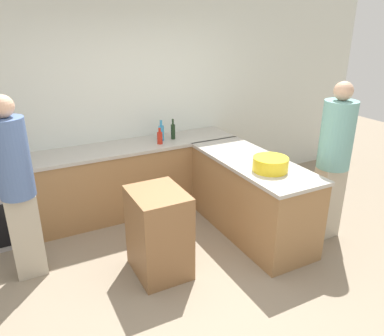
{
  "coord_description": "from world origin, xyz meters",
  "views": [
    {
      "loc": [
        -1.44,
        -2.51,
        2.4
      ],
      "look_at": [
        0.22,
        0.69,
        0.96
      ],
      "focal_mm": 35.0,
      "sensor_mm": 36.0,
      "label": 1
    }
  ],
  "objects_px": {
    "person_at_peninsula": "(334,157)",
    "dish_soap_bottle": "(161,132)",
    "hot_sauce_bottle": "(160,138)",
    "person_by_range": "(17,184)",
    "island_table": "(159,233)",
    "wine_bottle_dark": "(173,131)",
    "mixing_bowl": "(270,164)"
  },
  "relations": [
    {
      "from": "island_table",
      "to": "hot_sauce_bottle",
      "type": "bearing_deg",
      "value": 66.03
    },
    {
      "from": "mixing_bowl",
      "to": "person_by_range",
      "type": "bearing_deg",
      "value": 164.55
    },
    {
      "from": "island_table",
      "to": "person_by_range",
      "type": "relative_size",
      "value": 0.49
    },
    {
      "from": "wine_bottle_dark",
      "to": "person_at_peninsula",
      "type": "relative_size",
      "value": 0.15
    },
    {
      "from": "person_at_peninsula",
      "to": "island_table",
      "type": "bearing_deg",
      "value": 172.33
    },
    {
      "from": "person_by_range",
      "to": "mixing_bowl",
      "type": "bearing_deg",
      "value": -15.45
    },
    {
      "from": "island_table",
      "to": "person_at_peninsula",
      "type": "relative_size",
      "value": 0.49
    },
    {
      "from": "hot_sauce_bottle",
      "to": "island_table",
      "type": "bearing_deg",
      "value": -113.97
    },
    {
      "from": "island_table",
      "to": "wine_bottle_dark",
      "type": "bearing_deg",
      "value": 59.83
    },
    {
      "from": "dish_soap_bottle",
      "to": "person_at_peninsula",
      "type": "relative_size",
      "value": 0.15
    },
    {
      "from": "dish_soap_bottle",
      "to": "person_at_peninsula",
      "type": "xyz_separation_m",
      "value": [
        1.35,
        -1.66,
        -0.04
      ]
    },
    {
      "from": "hot_sauce_bottle",
      "to": "dish_soap_bottle",
      "type": "height_order",
      "value": "dish_soap_bottle"
    },
    {
      "from": "mixing_bowl",
      "to": "person_by_range",
      "type": "xyz_separation_m",
      "value": [
        -2.39,
        0.66,
        0.01
      ]
    },
    {
      "from": "person_by_range",
      "to": "person_at_peninsula",
      "type": "distance_m",
      "value": 3.25
    },
    {
      "from": "mixing_bowl",
      "to": "hot_sauce_bottle",
      "type": "distance_m",
      "value": 1.53
    },
    {
      "from": "dish_soap_bottle",
      "to": "mixing_bowl",
      "type": "bearing_deg",
      "value": -68.47
    },
    {
      "from": "island_table",
      "to": "mixing_bowl",
      "type": "height_order",
      "value": "mixing_bowl"
    },
    {
      "from": "mixing_bowl",
      "to": "wine_bottle_dark",
      "type": "height_order",
      "value": "wine_bottle_dark"
    },
    {
      "from": "wine_bottle_dark",
      "to": "person_by_range",
      "type": "bearing_deg",
      "value": -157.16
    },
    {
      "from": "dish_soap_bottle",
      "to": "wine_bottle_dark",
      "type": "distance_m",
      "value": 0.16
    },
    {
      "from": "mixing_bowl",
      "to": "dish_soap_bottle",
      "type": "distance_m",
      "value": 1.62
    },
    {
      "from": "mixing_bowl",
      "to": "dish_soap_bottle",
      "type": "relative_size",
      "value": 1.38
    },
    {
      "from": "wine_bottle_dark",
      "to": "hot_sauce_bottle",
      "type": "bearing_deg",
      "value": -155.2
    },
    {
      "from": "hot_sauce_bottle",
      "to": "person_at_peninsula",
      "type": "relative_size",
      "value": 0.11
    },
    {
      "from": "mixing_bowl",
      "to": "person_at_peninsula",
      "type": "bearing_deg",
      "value": -11.34
    },
    {
      "from": "island_table",
      "to": "person_by_range",
      "type": "distance_m",
      "value": 1.4
    },
    {
      "from": "wine_bottle_dark",
      "to": "mixing_bowl",
      "type": "bearing_deg",
      "value": -73.65
    },
    {
      "from": "hot_sauce_bottle",
      "to": "person_by_range",
      "type": "bearing_deg",
      "value": -157.43
    },
    {
      "from": "person_at_peninsula",
      "to": "dish_soap_bottle",
      "type": "bearing_deg",
      "value": 129.07
    },
    {
      "from": "island_table",
      "to": "dish_soap_bottle",
      "type": "xyz_separation_m",
      "value": [
        0.64,
        1.39,
        0.58
      ]
    },
    {
      "from": "dish_soap_bottle",
      "to": "person_at_peninsula",
      "type": "bearing_deg",
      "value": -50.93
    },
    {
      "from": "wine_bottle_dark",
      "to": "person_at_peninsula",
      "type": "xyz_separation_m",
      "value": [
        1.19,
        -1.64,
        -0.04
      ]
    }
  ]
}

